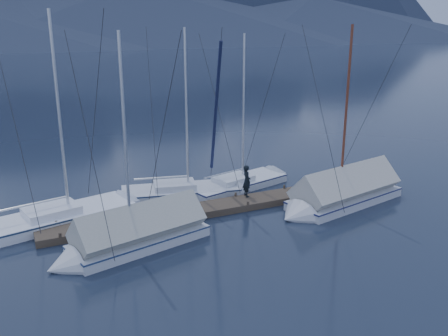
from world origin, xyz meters
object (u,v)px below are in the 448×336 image
Objects in this scene: sailboat_open_right at (249,182)px; person at (247,181)px; sailboat_covered_far at (128,239)px; sailboat_covered_near at (338,196)px; sailboat_open_left at (81,214)px; sailboat_open_mid at (197,191)px.

sailboat_open_right reaches higher than person.
sailboat_covered_far reaches higher than sailboat_open_right.
sailboat_open_left is at bearing 162.16° from sailboat_covered_near.
sailboat_covered_near is 1.04× the size of sailboat_covered_far.
sailboat_open_right is 10.06m from sailboat_covered_far.
sailboat_open_mid is at bearing 142.21° from sailboat_covered_near.
sailboat_covered_far is (-8.51, -5.36, 0.31)m from sailboat_open_right.
sailboat_covered_near is at bearing -17.84° from sailboat_open_left.
sailboat_open_mid is at bearing -174.92° from sailboat_open_right.
person is at bearing 149.71° from sailboat_covered_near.
sailboat_covered_far is 7.59m from person.
sailboat_open_left is 1.10× the size of sailboat_covered_far.
person is at bearing -120.45° from sailboat_open_right.
sailboat_open_mid is 3.10m from person.
sailboat_open_left is at bearing -174.43° from sailboat_open_right.
sailboat_open_mid is 5.78× the size of person.
sailboat_covered_near reaches higher than person.
sailboat_open_right is at bearing 117.72° from sailboat_covered_near.
sailboat_open_right is (3.38, 0.30, -0.01)m from sailboat_open_mid.
sailboat_open_right is 3.12m from person.
sailboat_open_left reaches higher than sailboat_open_right.
sailboat_covered_far is at bearing -135.39° from sailboat_open_mid.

